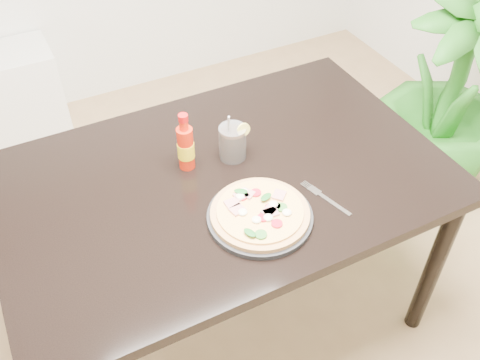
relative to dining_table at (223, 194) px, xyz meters
name	(u,v)px	position (x,y,z in m)	size (l,w,h in m)	color
dining_table	(223,194)	(0.00, 0.00, 0.00)	(1.40, 0.90, 0.75)	black
plate	(260,217)	(0.02, -0.22, 0.09)	(0.31, 0.31, 0.02)	#232326
pizza	(260,212)	(0.02, -0.21, 0.11)	(0.29, 0.29, 0.03)	tan
hot_sauce_bottle	(186,147)	(-0.08, 0.09, 0.16)	(0.06, 0.06, 0.20)	red
cola_cup	(233,143)	(0.07, 0.07, 0.14)	(0.09, 0.09, 0.18)	black
fork	(324,197)	(0.23, -0.23, 0.09)	(0.07, 0.19, 0.00)	silver
houseplant	(449,95)	(1.24, 0.24, -0.14)	(0.59, 0.59, 1.06)	#26731E
plant_pot	(427,164)	(1.24, 0.24, -0.56)	(0.28, 0.28, 0.22)	brown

